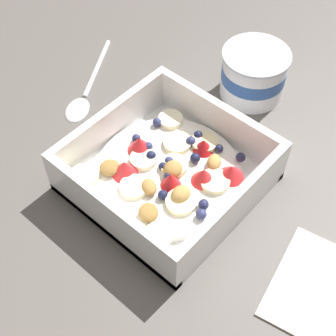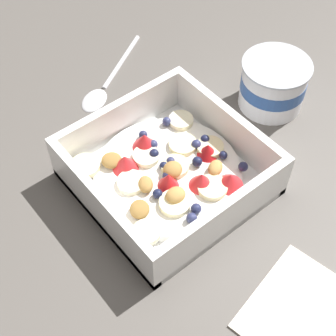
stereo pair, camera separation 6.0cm
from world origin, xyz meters
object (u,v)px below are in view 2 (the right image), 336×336
yogurt_cup (273,84)px  folded_napkin (311,318)px  spoon (104,85)px  fruit_bowl (168,173)px

yogurt_cup → folded_napkin: bearing=-38.5°
spoon → fruit_bowl: bearing=-11.0°
fruit_bowl → yogurt_cup: size_ratio=2.18×
fruit_bowl → yogurt_cup: yogurt_cup is taller
yogurt_cup → folded_napkin: size_ratio=0.77×
folded_napkin → fruit_bowl: bearing=-179.0°
fruit_bowl → spoon: bearing=169.0°
yogurt_cup → folded_napkin: (0.24, -0.19, -0.03)m
spoon → yogurt_cup: size_ratio=1.73×
fruit_bowl → spoon: (-0.19, 0.04, -0.02)m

